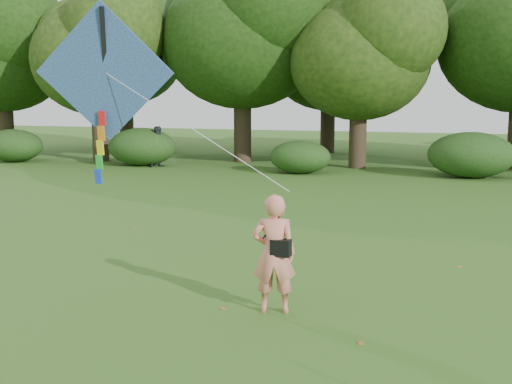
% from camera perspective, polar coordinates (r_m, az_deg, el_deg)
% --- Properties ---
extents(ground, '(100.00, 100.00, 0.00)m').
position_cam_1_polar(ground, '(10.59, 1.99, -9.88)').
color(ground, '#265114').
rests_on(ground, ground).
extents(man_kite_flyer, '(0.77, 0.60, 1.86)m').
position_cam_1_polar(man_kite_flyer, '(9.95, 1.60, -5.50)').
color(man_kite_flyer, '#E08069').
rests_on(man_kite_flyer, ground).
extents(bystander_left, '(1.15, 1.18, 1.91)m').
position_cam_1_polar(bystander_left, '(30.57, -8.61, 4.01)').
color(bystander_left, '#292D37').
rests_on(bystander_left, ground).
extents(crossbody_bag, '(0.43, 0.20, 0.72)m').
position_cam_1_polar(crossbody_bag, '(9.86, 2.20, -4.90)').
color(crossbody_bag, black).
rests_on(crossbody_bag, ground).
extents(flying_kite, '(4.73, 1.08, 3.17)m').
position_cam_1_polar(flying_kite, '(11.63, -13.26, 10.08)').
color(flying_kite, '#284BB1').
rests_on(flying_kite, ground).
extents(tree_line, '(54.70, 15.30, 9.48)m').
position_cam_1_polar(tree_line, '(32.62, 16.57, 12.22)').
color(tree_line, '#3A2D1E').
rests_on(tree_line, ground).
extents(shrub_band, '(39.15, 3.22, 1.88)m').
position_cam_1_polar(shrub_band, '(27.59, 10.83, 3.26)').
color(shrub_band, '#264919').
rests_on(shrub_band, ground).
extents(fallen_leaves, '(11.02, 12.67, 0.01)m').
position_cam_1_polar(fallen_leaves, '(12.47, 7.88, -7.06)').
color(fallen_leaves, olive).
rests_on(fallen_leaves, ground).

